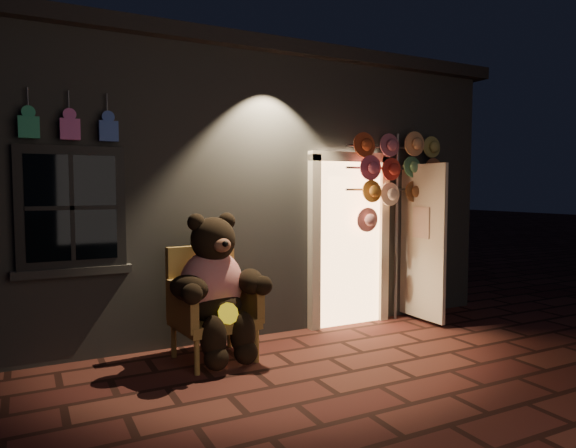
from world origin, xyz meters
TOP-DOWN VIEW (x-y plane):
  - ground at (0.00, 0.00)m, footprint 60.00×60.00m
  - shop_building at (0.00, 3.99)m, footprint 7.30×5.95m
  - wicker_armchair at (-0.65, 1.01)m, footprint 0.85×0.78m
  - teddy_bear at (-0.64, 0.87)m, footprint 1.05×0.86m
  - hat_rack at (2.00, 1.28)m, footprint 1.51×0.22m

SIDE VIEW (x-z plane):
  - ground at x=0.00m, z-range 0.00..0.00m
  - wicker_armchair at x=-0.65m, z-range 0.00..1.14m
  - teddy_bear at x=-0.64m, z-range 0.03..1.49m
  - shop_building at x=0.00m, z-range -0.02..3.49m
  - hat_rack at x=2.00m, z-range 0.69..3.16m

